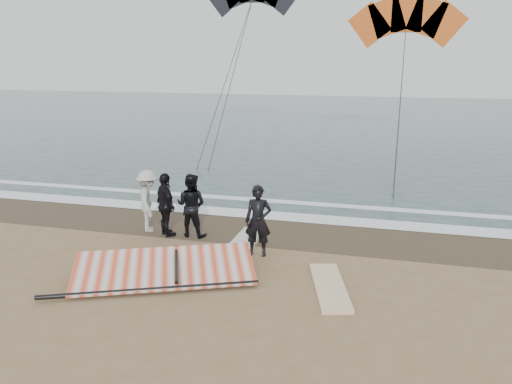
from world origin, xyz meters
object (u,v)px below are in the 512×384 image
Objects in this scene: board_white at (330,287)px; board_cream at (243,244)px; sail_rig at (165,269)px; man_main at (258,221)px.

board_cream is (-2.64, 2.08, 0.00)m from board_white.
board_cream is 2.73m from sail_rig.
board_white is at bearing -36.61° from board_cream.
board_cream is at bearing 63.18° from sail_rig.
man_main is 0.42× the size of sail_rig.
board_cream is at bearing 127.21° from board_white.
sail_rig is at bearing -140.27° from man_main.
man_main is 0.79× the size of board_white.
sail_rig is at bearing 170.75° from board_white.
man_main is at bearing -41.31° from board_cream.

